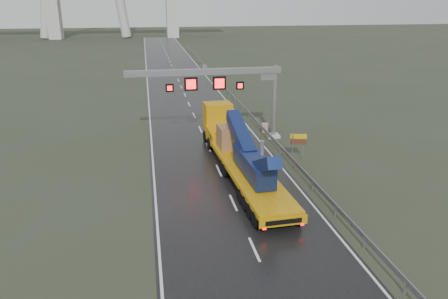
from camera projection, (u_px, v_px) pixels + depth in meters
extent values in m
plane|color=#2E3424|center=(246.00, 232.00, 26.26)|extent=(400.00, 400.00, 0.00)
cube|color=black|center=(185.00, 95.00, 63.45)|extent=(11.00, 200.00, 0.02)
cube|color=#BBBBB6|center=(273.00, 136.00, 44.09)|extent=(1.20, 1.20, 0.30)
cylinder|color=gray|center=(274.00, 102.00, 42.96)|extent=(0.48, 0.48, 7.20)
cube|color=gray|center=(204.00, 72.00, 40.76)|extent=(14.80, 0.55, 0.55)
cube|color=gray|center=(267.00, 75.00, 41.94)|extent=(1.40, 0.35, 0.90)
cube|color=gray|center=(204.00, 67.00, 40.62)|extent=(0.35, 0.35, 0.35)
cube|color=black|center=(191.00, 84.00, 40.86)|extent=(1.25, 0.25, 1.25)
cube|color=#FF0C0C|center=(191.00, 84.00, 40.73)|extent=(0.90, 0.02, 0.90)
cube|color=black|center=(219.00, 83.00, 41.31)|extent=(1.25, 0.25, 1.25)
cube|color=#FF0C0C|center=(220.00, 83.00, 41.18)|extent=(0.90, 0.02, 0.90)
cube|color=black|center=(170.00, 88.00, 40.63)|extent=(0.75, 0.25, 0.75)
cube|color=#FF0C0C|center=(170.00, 88.00, 40.50)|extent=(0.54, 0.02, 0.54)
cube|color=black|center=(240.00, 86.00, 41.74)|extent=(0.75, 0.25, 0.75)
cube|color=#FF0C0C|center=(240.00, 86.00, 41.61)|extent=(0.54, 0.02, 0.54)
cube|color=#BBBBB6|center=(53.00, 7.00, 147.16)|extent=(4.00, 6.00, 21.00)
cube|color=#BBBBB6|center=(172.00, 7.00, 153.82)|extent=(4.00, 6.00, 21.00)
cube|color=#CBA30B|center=(249.00, 172.00, 32.40)|extent=(3.56, 14.55, 0.36)
cube|color=#CBA30B|center=(283.00, 221.00, 25.68)|extent=(2.99, 0.26, 0.57)
cube|color=black|center=(284.00, 222.00, 25.61)|extent=(2.27, 0.13, 0.31)
cube|color=#FF0505|center=(264.00, 229.00, 25.46)|extent=(0.23, 0.05, 0.12)
cube|color=#FF0505|center=(302.00, 225.00, 25.96)|extent=(0.23, 0.05, 0.12)
cube|color=#CBA30B|center=(226.00, 137.00, 39.28)|extent=(2.73, 1.36, 0.52)
cube|color=#CBA30B|center=(222.00, 134.00, 40.89)|extent=(2.82, 3.21, 1.24)
cube|color=#CBA30B|center=(218.00, 117.00, 42.19)|extent=(2.67, 2.18, 2.68)
cube|color=black|center=(215.00, 111.00, 43.06)|extent=(2.37, 0.16, 1.24)
cube|color=#10224E|center=(253.00, 165.00, 31.12)|extent=(1.73, 6.25, 1.44)
cube|color=#10224E|center=(241.00, 134.00, 34.04)|extent=(1.30, 5.72, 2.63)
cube|color=#10224E|center=(265.00, 165.00, 28.45)|extent=(1.12, 4.12, 2.49)
cylinder|color=gray|center=(262.00, 152.00, 30.95)|extent=(0.32, 0.32, 1.65)
cube|color=#AD744E|center=(232.00, 137.00, 36.97)|extent=(2.37, 2.37, 1.86)
cylinder|color=black|center=(269.00, 207.00, 28.31)|extent=(3.03, 1.17, 1.03)
cylinder|color=black|center=(240.00, 167.00, 34.95)|extent=(3.03, 1.17, 1.03)
cylinder|color=black|center=(218.00, 136.00, 42.63)|extent=(2.83, 1.26, 1.13)
cylinder|color=gray|center=(292.00, 147.00, 37.46)|extent=(0.08, 0.08, 2.40)
cylinder|color=gray|center=(304.00, 147.00, 37.62)|extent=(0.08, 0.08, 2.40)
cube|color=yellow|center=(299.00, 136.00, 37.23)|extent=(1.36, 0.43, 0.40)
cube|color=#582A19|center=(298.00, 142.00, 37.39)|extent=(1.36, 0.43, 0.45)
cube|color=red|center=(265.00, 128.00, 45.53)|extent=(0.68, 0.53, 1.02)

